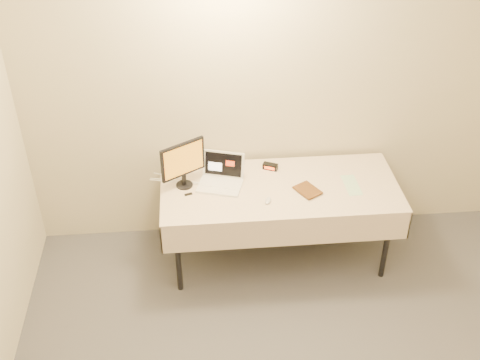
{
  "coord_description": "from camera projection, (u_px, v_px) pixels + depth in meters",
  "views": [
    {
      "loc": [
        -0.66,
        -1.71,
        3.49
      ],
      "look_at": [
        -0.32,
        1.99,
        0.86
      ],
      "focal_mm": 45.0,
      "sensor_mm": 36.0,
      "label": 1
    }
  ],
  "objects": [
    {
      "name": "clicker",
      "position": [
        268.0,
        201.0,
        4.52
      ],
      "size": [
        0.07,
        0.1,
        0.02
      ],
      "primitive_type": "ellipsoid",
      "rotation": [
        0.0,
        0.0,
        -0.35
      ],
      "color": "silver",
      "rests_on": "table"
    },
    {
      "name": "back_wall",
      "position": [
        275.0,
        90.0,
        4.7
      ],
      "size": [
        4.0,
        0.1,
        2.7
      ],
      "primitive_type": "cube",
      "color": "beige",
      "rests_on": "ground"
    },
    {
      "name": "usb_dongle",
      "position": [
        188.0,
        194.0,
        4.6
      ],
      "size": [
        0.06,
        0.03,
        0.01
      ],
      "primitive_type": "cube",
      "rotation": [
        0.0,
        0.0,
        0.3
      ],
      "color": "black",
      "rests_on": "table"
    },
    {
      "name": "alarm_clock",
      "position": [
        270.0,
        167.0,
        4.87
      ],
      "size": [
        0.13,
        0.09,
        0.05
      ],
      "rotation": [
        0.0,
        0.0,
        -0.42
      ],
      "color": "black",
      "rests_on": "table"
    },
    {
      "name": "book",
      "position": [
        301.0,
        184.0,
        4.54
      ],
      "size": [
        0.14,
        0.09,
        0.2
      ],
      "primitive_type": "imported",
      "rotation": [
        0.0,
        0.0,
        0.52
      ],
      "color": "brown",
      "rests_on": "table"
    },
    {
      "name": "monitor",
      "position": [
        183.0,
        161.0,
        4.57
      ],
      "size": [
        0.33,
        0.21,
        0.39
      ],
      "rotation": [
        0.0,
        0.0,
        0.54
      ],
      "color": "black",
      "rests_on": "table"
    },
    {
      "name": "laptop",
      "position": [
        221.0,
        177.0,
        4.7
      ],
      "size": [
        0.4,
        0.36,
        0.23
      ],
      "rotation": [
        0.0,
        0.0,
        -0.29
      ],
      "color": "white",
      "rests_on": "table"
    },
    {
      "name": "paper_form",
      "position": [
        352.0,
        185.0,
        4.7
      ],
      "size": [
        0.12,
        0.28,
        0.0
      ],
      "primitive_type": "cube",
      "rotation": [
        0.0,
        0.0,
        0.03
      ],
      "color": "#B9E9BC",
      "rests_on": "table"
    },
    {
      "name": "table",
      "position": [
        280.0,
        193.0,
        4.72
      ],
      "size": [
        1.86,
        0.81,
        0.74
      ],
      "color": "black",
      "rests_on": "ground"
    }
  ]
}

